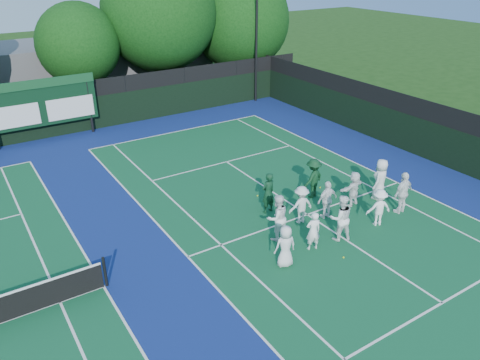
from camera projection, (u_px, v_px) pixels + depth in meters
ground at (324, 226)px, 18.45m from camera, size 120.00×120.00×0.00m
court_apron at (175, 262)px, 16.29m from camera, size 34.00×32.00×0.01m
near_court at (307, 215)px, 19.20m from camera, size 11.05×23.85×0.01m
back_fence at (61, 113)px, 27.04m from camera, size 34.00×0.08×3.00m
divider_fence_right at (450, 141)px, 22.98m from camera, size 0.08×32.00×3.00m
scoreboard at (41, 103)px, 25.87m from camera, size 6.00×0.21×3.55m
clubhouse at (88, 68)px, 34.75m from camera, size 18.00×6.00×4.00m
light_pole_right at (257, 9)px, 31.20m from camera, size 1.20×0.30×10.12m
tree_c at (81, 46)px, 29.69m from camera, size 5.21×5.21×7.09m
tree_d at (161, 16)px, 31.79m from camera, size 7.77×7.77×9.90m
tree_e at (241, 22)px, 35.33m from camera, size 7.44×7.44×8.87m
tennis_ball_0 at (344, 257)px, 16.46m from camera, size 0.07×0.07×0.07m
tennis_ball_1 at (320, 187)px, 21.36m from camera, size 0.07×0.07×0.07m
tennis_ball_2 at (376, 220)px, 18.78m from camera, size 0.07×0.07×0.07m
tennis_ball_4 at (257, 196)px, 20.64m from camera, size 0.07×0.07×0.07m
player_front_0 at (285, 246)px, 15.78m from camera, size 0.84×0.64×1.54m
player_front_1 at (313, 231)px, 16.67m from camera, size 0.63×0.50×1.52m
player_front_2 at (341, 218)px, 17.20m from camera, size 1.08×0.96×1.82m
player_front_3 at (379, 207)px, 18.20m from camera, size 1.12×0.87×1.53m
player_front_4 at (403, 193)px, 19.01m from camera, size 1.10×0.53×1.82m
player_back_0 at (277, 218)px, 17.22m from camera, size 0.92×0.74×1.82m
player_back_1 at (301, 205)px, 18.34m from camera, size 1.08×0.70×1.58m
player_back_2 at (327, 200)px, 18.68m from camera, size 0.95×0.41×1.62m
player_back_3 at (354, 188)px, 19.66m from camera, size 1.48×0.69×1.53m
player_back_4 at (380, 179)px, 20.11m from camera, size 1.05×0.87×1.83m
coach_left at (268, 193)px, 19.03m from camera, size 0.69×0.50×1.77m
coach_right at (313, 178)px, 20.25m from camera, size 1.28×0.93×1.79m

